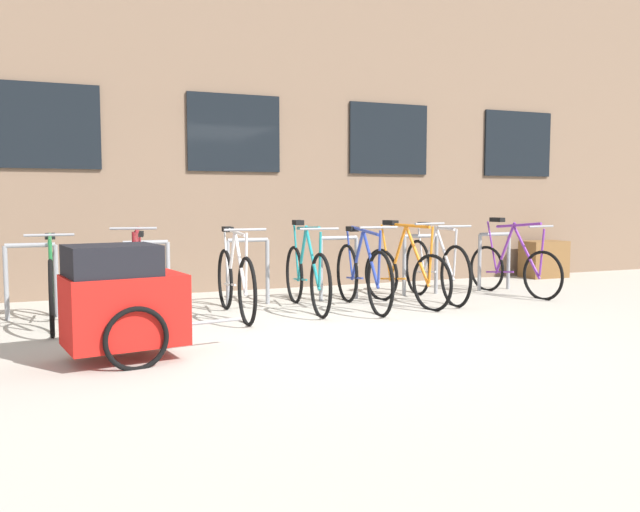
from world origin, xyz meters
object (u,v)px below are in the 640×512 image
(bicycle_white, at_px, (235,281))
(planter_box, at_px, (544,259))
(bicycle_maroon, at_px, (138,287))
(bicycle_green, at_px, (52,288))
(bicycle_purple, at_px, (513,267))
(bicycle_teal, at_px, (306,276))
(bike_trailer, at_px, (122,300))
(bicycle_blue, at_px, (362,275))
(bicycle_silver, at_px, (435,268))
(bicycle_orange, at_px, (405,274))

(bicycle_white, distance_m, planter_box, 5.85)
(bicycle_maroon, relative_size, planter_box, 2.34)
(bicycle_green, xyz_separation_m, planter_box, (7.50, 1.51, -0.09))
(bicycle_purple, bearing_deg, bicycle_teal, -178.87)
(bicycle_maroon, relative_size, bike_trailer, 1.10)
(bicycle_maroon, height_order, bicycle_blue, bicycle_maroon)
(bicycle_maroon, bearing_deg, bicycle_silver, 2.24)
(bicycle_blue, bearing_deg, bicycle_teal, 164.65)
(planter_box, bearing_deg, bicycle_silver, -154.34)
(bike_trailer, xyz_separation_m, planter_box, (6.97, 3.23, -0.19))
(bike_trailer, relative_size, planter_box, 2.12)
(bike_trailer, bearing_deg, bicycle_silver, 24.22)
(bicycle_green, xyz_separation_m, bicycle_purple, (5.77, 0.10, -0.03))
(bicycle_green, xyz_separation_m, bicycle_white, (1.87, -0.08, -0.00))
(bicycle_green, height_order, bicycle_orange, bicycle_orange)
(bicycle_silver, height_order, planter_box, bicycle_silver)
(bicycle_green, bearing_deg, bicycle_white, -2.48)
(bicycle_silver, distance_m, bicycle_blue, 1.16)
(bicycle_silver, bearing_deg, bicycle_white, -176.36)
(bicycle_maroon, bearing_deg, bicycle_orange, -1.04)
(bicycle_orange, xyz_separation_m, bike_trailer, (-3.46, -1.60, 0.11))
(bicycle_green, distance_m, bicycle_teal, 2.76)
(bicycle_white, distance_m, bike_trailer, 2.12)
(bicycle_maroon, bearing_deg, bike_trailer, -100.49)
(bike_trailer, bearing_deg, bicycle_purple, 19.12)
(bicycle_teal, distance_m, planter_box, 4.97)
(bicycle_white, bearing_deg, bicycle_purple, 2.66)
(bicycle_white, relative_size, planter_box, 2.57)
(bicycle_green, distance_m, bicycle_blue, 3.40)
(bicycle_white, xyz_separation_m, planter_box, (5.63, 1.59, -0.09))
(bicycle_teal, bearing_deg, bicycle_white, -172.17)
(bicycle_maroon, height_order, bike_trailer, bicycle_maroon)
(bicycle_white, xyz_separation_m, bicycle_orange, (2.11, -0.03, -0.01))
(bicycle_silver, height_order, bike_trailer, bicycle_silver)
(bicycle_white, relative_size, bike_trailer, 1.21)
(bicycle_white, height_order, bicycle_orange, bicycle_orange)
(bicycle_teal, bearing_deg, bicycle_orange, -7.15)
(bicycle_green, height_order, bicycle_white, bicycle_white)
(bicycle_silver, relative_size, bicycle_blue, 1.00)
(bicycle_purple, bearing_deg, bicycle_maroon, -178.19)
(bicycle_purple, xyz_separation_m, planter_box, (1.73, 1.41, -0.07))
(bicycle_teal, xyz_separation_m, planter_box, (4.74, 1.47, -0.09))
(bicycle_blue, height_order, planter_box, bicycle_blue)
(bicycle_white, height_order, bicycle_silver, bicycle_white)
(bicycle_teal, height_order, bicycle_orange, bicycle_teal)
(bicycle_purple, height_order, bicycle_white, bicycle_purple)
(bicycle_teal, relative_size, bicycle_orange, 1.13)
(bicycle_blue, relative_size, bicycle_orange, 1.13)
(bicycle_green, distance_m, bike_trailer, 1.80)
(bicycle_maroon, relative_size, bicycle_white, 0.91)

